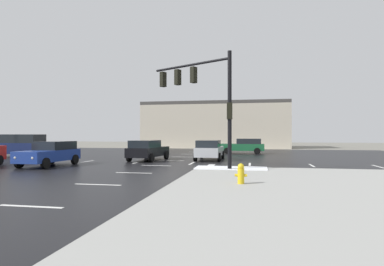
# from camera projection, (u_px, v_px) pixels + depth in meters

# --- Properties ---
(ground_plane) EXTENTS (120.00, 120.00, 0.00)m
(ground_plane) POSITION_uv_depth(u_px,v_px,m) (164.00, 163.00, 22.84)
(ground_plane) COLOR slate
(road_asphalt) EXTENTS (44.00, 44.00, 0.02)m
(road_asphalt) POSITION_uv_depth(u_px,v_px,m) (164.00, 163.00, 22.84)
(road_asphalt) COLOR black
(road_asphalt) RESTS_ON ground_plane
(snow_strip_curbside) EXTENTS (4.00, 1.60, 0.06)m
(snow_strip_curbside) POSITION_uv_depth(u_px,v_px,m) (231.00, 168.00, 17.98)
(snow_strip_curbside) COLOR white
(snow_strip_curbside) RESTS_ON sidewalk_corner
(lane_markings) EXTENTS (36.15, 36.15, 0.01)m
(lane_markings) POSITION_uv_depth(u_px,v_px,m) (176.00, 165.00, 21.26)
(lane_markings) COLOR silver
(lane_markings) RESTS_ON road_asphalt
(traffic_signal_mast) EXTENTS (5.10, 2.89, 6.48)m
(traffic_signal_mast) POSITION_uv_depth(u_px,v_px,m) (203.00, 91.00, 18.57)
(traffic_signal_mast) COLOR black
(traffic_signal_mast) RESTS_ON sidewalk_corner
(fire_hydrant) EXTENTS (0.48, 0.26, 0.79)m
(fire_hydrant) POSITION_uv_depth(u_px,v_px,m) (241.00, 174.00, 12.49)
(fire_hydrant) COLOR gold
(fire_hydrant) RESTS_ON sidewalk_corner
(strip_building_background) EXTENTS (22.04, 8.00, 6.97)m
(strip_building_background) POSITION_uv_depth(u_px,v_px,m) (216.00, 125.00, 50.16)
(strip_building_background) COLOR #BCB29E
(strip_building_background) RESTS_ON ground_plane
(sedan_silver) EXTENTS (2.02, 4.54, 1.58)m
(sedan_silver) POSITION_uv_depth(u_px,v_px,m) (209.00, 150.00, 25.30)
(sedan_silver) COLOR #B7BABF
(sedan_silver) RESTS_ON road_asphalt
(sedan_black) EXTENTS (2.35, 4.66, 1.58)m
(sedan_black) POSITION_uv_depth(u_px,v_px,m) (148.00, 150.00, 24.88)
(sedan_black) COLOR black
(sedan_black) RESTS_ON road_asphalt
(sedan_blue) EXTENTS (2.10, 4.57, 1.58)m
(sedan_blue) POSITION_uv_depth(u_px,v_px,m) (51.00, 153.00, 20.76)
(sedan_blue) COLOR navy
(sedan_blue) RESTS_ON road_asphalt
(suv_navy) EXTENTS (4.84, 2.18, 2.03)m
(suv_navy) POSITION_uv_depth(u_px,v_px,m) (23.00, 145.00, 28.50)
(suv_navy) COLOR #141E47
(suv_navy) RESTS_ON road_asphalt
(sedan_green) EXTENTS (4.56, 2.08, 1.58)m
(sedan_green) POSITION_uv_depth(u_px,v_px,m) (244.00, 146.00, 33.67)
(sedan_green) COLOR #195933
(sedan_green) RESTS_ON road_asphalt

